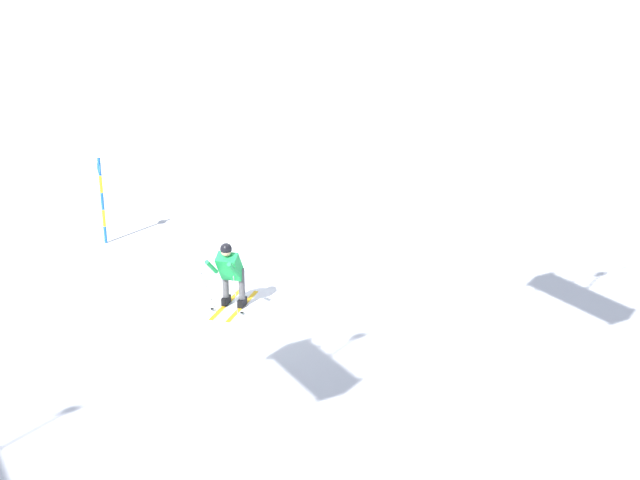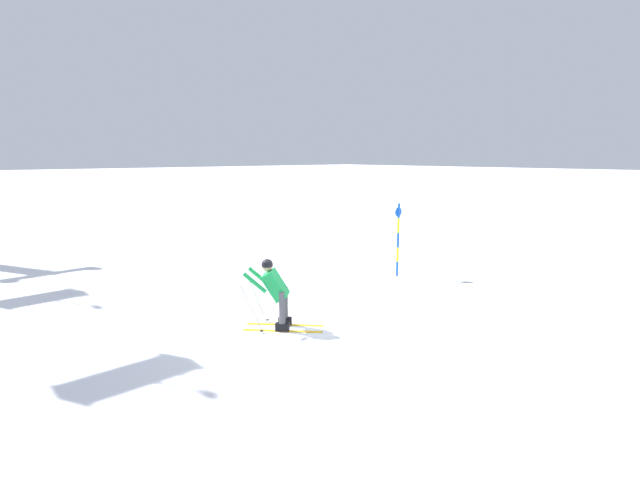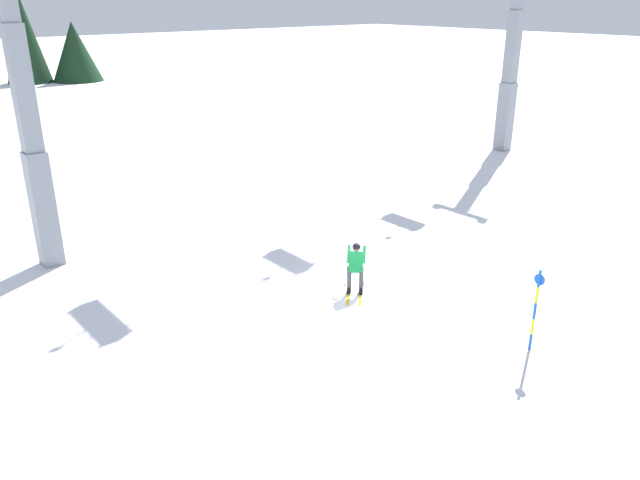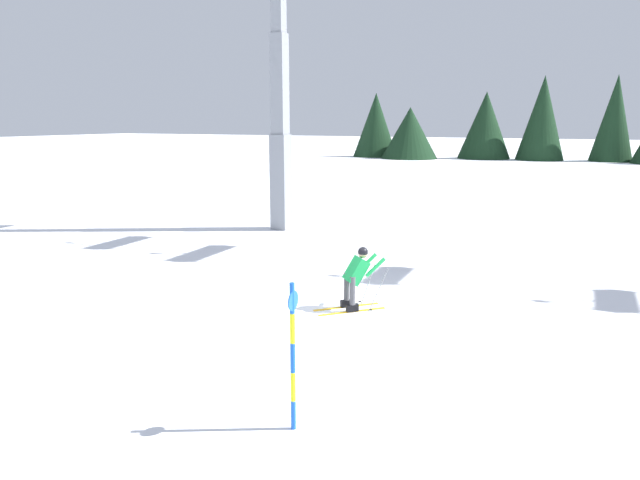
{
  "view_description": "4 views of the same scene",
  "coord_description": "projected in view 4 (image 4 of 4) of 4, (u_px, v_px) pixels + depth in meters",
  "views": [
    {
      "loc": [
        6.36,
        15.07,
        6.98
      ],
      "look_at": [
        -0.81,
        2.48,
        1.9
      ],
      "focal_mm": 47.49,
      "sensor_mm": 36.0,
      "label": 1
    },
    {
      "loc": [
        -7.29,
        5.9,
        3.5
      ],
      "look_at": [
        -0.94,
        0.28,
        1.96
      ],
      "focal_mm": 26.14,
      "sensor_mm": 36.0,
      "label": 2
    },
    {
      "loc": [
        -11.35,
        -11.51,
        8.18
      ],
      "look_at": [
        -0.67,
        1.18,
        1.63
      ],
      "focal_mm": 34.87,
      "sensor_mm": 36.0,
      "label": 3
    },
    {
      "loc": [
        4.56,
        -11.04,
        4.28
      ],
      "look_at": [
        -0.88,
        0.78,
        1.49
      ],
      "focal_mm": 31.5,
      "sensor_mm": 36.0,
      "label": 4
    }
  ],
  "objects": [
    {
      "name": "skier_carving_main",
      "position": [
        357.0,
        274.0,
        12.81
      ],
      "size": [
        1.56,
        1.53,
        1.59
      ],
      "color": "yellow",
      "rests_on": "ground_plane"
    },
    {
      "name": "trail_marker_pole",
      "position": [
        293.0,
        352.0,
        7.7
      ],
      "size": [
        0.07,
        0.28,
        2.15
      ],
      "color": "blue",
      "rests_on": "ground_plane"
    },
    {
      "name": "ground_plane",
      "position": [
        341.0,
        315.0,
        12.57
      ],
      "size": [
        260.0,
        260.0,
        0.0
      ],
      "primitive_type": "plane",
      "color": "white"
    },
    {
      "name": "lift_tower_near",
      "position": [
        280.0,
        101.0,
        21.44
      ],
      "size": [
        0.66,
        2.77,
        11.73
      ],
      "color": "gray",
      "rests_on": "ground_plane"
    },
    {
      "name": "tree_line_ridge",
      "position": [
        496.0,
        125.0,
        61.35
      ],
      "size": [
        34.27,
        9.77,
        8.94
      ],
      "color": "black",
      "rests_on": "ground_plane"
    }
  ]
}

